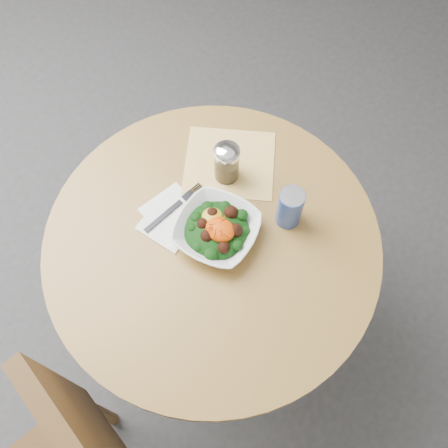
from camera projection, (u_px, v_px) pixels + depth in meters
ground at (216, 317)px, 2.00m from camera, size 6.00×6.00×0.00m
table at (213, 267)px, 1.50m from camera, size 0.90×0.90×0.75m
cloth_napkin at (230, 163)px, 1.43m from camera, size 0.33×0.33×0.00m
paper_napkins at (171, 217)px, 1.35m from camera, size 0.17×0.18×0.00m
salad_bowl at (217, 230)px, 1.30m from camera, size 0.24×0.24×0.08m
fork at (176, 206)px, 1.36m from camera, size 0.06×0.20×0.00m
spice_shaker at (227, 163)px, 1.35m from camera, size 0.07×0.07×0.13m
beverage_can at (290, 208)px, 1.29m from camera, size 0.07×0.07×0.13m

